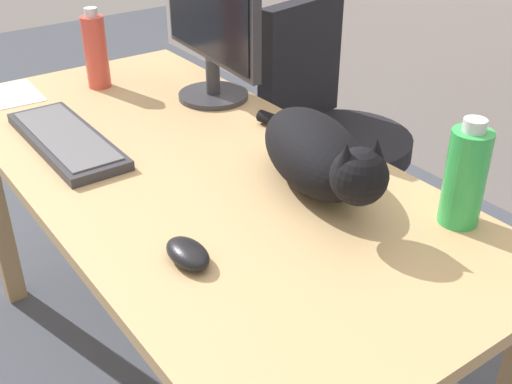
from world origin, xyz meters
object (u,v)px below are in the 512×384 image
(keyboard, at_px, (66,140))
(cat, at_px, (318,154))
(water_bottle, at_px, (96,51))
(spray_bottle, at_px, (465,176))
(computer_mouse, at_px, (188,253))
(office_chair, at_px, (329,167))
(monitor, at_px, (210,19))

(keyboard, xyz_separation_m, cat, (0.52, 0.36, 0.07))
(water_bottle, height_order, spray_bottle, water_bottle)
(keyboard, height_order, computer_mouse, computer_mouse)
(office_chair, xyz_separation_m, water_bottle, (-0.35, -0.63, 0.43))
(monitor, distance_m, water_bottle, 0.38)
(cat, xyz_separation_m, spray_bottle, (0.27, 0.14, 0.02))
(office_chair, distance_m, computer_mouse, 1.09)
(keyboard, bearing_deg, water_bottle, 144.69)
(office_chair, height_order, computer_mouse, office_chair)
(spray_bottle, bearing_deg, computer_mouse, -111.35)
(monitor, height_order, spray_bottle, monitor)
(office_chair, bearing_deg, computer_mouse, -56.60)
(monitor, distance_m, spray_bottle, 0.85)
(computer_mouse, xyz_separation_m, spray_bottle, (0.20, 0.50, 0.08))
(cat, xyz_separation_m, water_bottle, (-0.85, -0.13, 0.03))
(office_chair, height_order, cat, office_chair)
(water_bottle, bearing_deg, cat, 8.53)
(keyboard, bearing_deg, computer_mouse, -0.44)
(monitor, xyz_separation_m, cat, (0.57, -0.10, -0.15))
(monitor, bearing_deg, water_bottle, -141.06)
(keyboard, height_order, water_bottle, water_bottle)
(monitor, bearing_deg, spray_bottle, 2.75)
(cat, bearing_deg, water_bottle, -171.47)
(computer_mouse, xyz_separation_m, water_bottle, (-0.92, 0.24, 0.09))
(water_bottle, bearing_deg, spray_bottle, 13.35)
(cat, height_order, water_bottle, water_bottle)
(monitor, bearing_deg, cat, -9.74)
(office_chair, height_order, spray_bottle, spray_bottle)
(cat, relative_size, computer_mouse, 5.32)
(computer_mouse, bearing_deg, water_bottle, 165.55)
(office_chair, distance_m, water_bottle, 0.84)
(monitor, xyz_separation_m, water_bottle, (-0.28, -0.22, -0.12))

